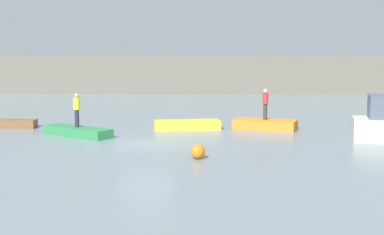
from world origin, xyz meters
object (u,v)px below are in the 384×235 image
rowboat_green (77,132)px  rowboat_yellow (187,125)px  rowboat_orange (265,124)px  rowboat_brown (4,124)px  mooring_buoy (198,152)px  person_red_shirt (265,102)px  person_hiviz_shirt (77,108)px

rowboat_green → rowboat_yellow: size_ratio=1.11×
rowboat_orange → rowboat_brown: bearing=-161.7°
rowboat_brown → rowboat_yellow: (10.20, -0.20, 0.01)m
rowboat_orange → mooring_buoy: size_ratio=5.64×
rowboat_brown → person_red_shirt: size_ratio=2.09×
rowboat_yellow → mooring_buoy: 8.19m
rowboat_green → rowboat_orange: size_ratio=1.17×
rowboat_green → rowboat_yellow: (5.44, 2.52, 0.02)m
rowboat_orange → mooring_buoy: (-3.42, -8.34, 0.04)m
rowboat_brown → rowboat_green: (4.76, -2.73, -0.00)m
rowboat_brown → rowboat_yellow: rowboat_yellow is taller
rowboat_orange → person_hiviz_shirt: bearing=-146.0°
person_hiviz_shirt → mooring_buoy: size_ratio=2.84×
rowboat_brown → person_red_shirt: person_red_shirt is taller
rowboat_yellow → rowboat_orange: size_ratio=1.05×
rowboat_green → rowboat_brown: bearing=-177.0°
person_hiviz_shirt → rowboat_yellow: bearing=24.9°
person_red_shirt → rowboat_yellow: bearing=-177.4°
person_red_shirt → person_hiviz_shirt: bearing=-164.3°
rowboat_brown → person_hiviz_shirt: size_ratio=2.07×
rowboat_brown → person_hiviz_shirt: bearing=-30.7°
rowboat_green → rowboat_orange: 10.06m
rowboat_orange → person_red_shirt: size_ratio=2.00×
rowboat_brown → mooring_buoy: mooring_buoy is taller
rowboat_orange → person_hiviz_shirt: 10.13m
rowboat_yellow → mooring_buoy: size_ratio=5.94×
rowboat_green → mooring_buoy: (6.26, -5.62, 0.07)m
mooring_buoy → person_red_shirt: bearing=67.7°
rowboat_brown → rowboat_yellow: 10.20m
rowboat_orange → person_hiviz_shirt: size_ratio=1.98×
person_red_shirt → mooring_buoy: (-3.42, -8.34, -1.18)m
rowboat_yellow → person_red_shirt: bearing=-7.6°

